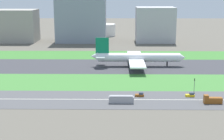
# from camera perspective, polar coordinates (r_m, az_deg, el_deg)

# --- Properties ---
(ground_plane) EXTENTS (800.00, 800.00, 0.00)m
(ground_plane) POSITION_cam_1_polar(r_m,az_deg,el_deg) (234.85, -2.78, 0.64)
(ground_plane) COLOR #5B564C
(runway) EXTENTS (280.00, 46.00, 0.10)m
(runway) POSITION_cam_1_polar(r_m,az_deg,el_deg) (234.84, -2.78, 0.66)
(runway) COLOR #38383D
(runway) RESTS_ON ground_plane
(grass_median_north) EXTENTS (280.00, 36.00, 0.10)m
(grass_median_north) POSITION_cam_1_polar(r_m,az_deg,el_deg) (274.92, -2.26, 2.54)
(grass_median_north) COLOR #3D7A33
(grass_median_north) RESTS_ON ground_plane
(grass_median_south) EXTENTS (280.00, 36.00, 0.10)m
(grass_median_south) POSITION_cam_1_polar(r_m,az_deg,el_deg) (195.15, -3.51, -1.99)
(grass_median_south) COLOR #427F38
(grass_median_south) RESTS_ON ground_plane
(highway) EXTENTS (280.00, 28.00, 0.10)m
(highway) POSITION_cam_1_polar(r_m,az_deg,el_deg) (164.62, -4.33, -4.95)
(highway) COLOR #4C4C4F
(highway) RESTS_ON ground_plane
(highway_centerline) EXTENTS (266.00, 0.50, 0.01)m
(highway_centerline) POSITION_cam_1_polar(r_m,az_deg,el_deg) (164.60, -4.33, -4.93)
(highway_centerline) COLOR silver
(highway_centerline) RESTS_ON highway
(airliner) EXTENTS (65.00, 56.00, 19.70)m
(airliner) POSITION_cam_1_polar(r_m,az_deg,el_deg) (233.50, 4.09, 2.11)
(airliner) COLOR white
(airliner) RESTS_ON runway
(car_2) EXTENTS (4.40, 1.80, 2.00)m
(car_2) POSITION_cam_1_polar(r_m,az_deg,el_deg) (168.86, 4.71, -4.17)
(car_2) COLOR brown
(car_2) RESTS_ON highway
(bus_1) EXTENTS (11.60, 2.50, 3.50)m
(bus_1) POSITION_cam_1_polar(r_m,az_deg,el_deg) (158.69, 1.56, -4.95)
(bus_1) COLOR #99999E
(bus_1) RESTS_ON highway
(car_0) EXTENTS (4.40, 1.80, 2.00)m
(car_0) POSITION_cam_1_polar(r_m,az_deg,el_deg) (172.38, 13.02, -4.11)
(car_0) COLOR yellow
(car_0) RESTS_ON highway
(truck_0) EXTENTS (8.40, 2.50, 4.00)m
(truck_0) POSITION_cam_1_polar(r_m,az_deg,el_deg) (164.85, 16.48, -4.86)
(truck_0) COLOR brown
(truck_0) RESTS_ON highway
(traffic_light) EXTENTS (0.36, 0.50, 7.20)m
(traffic_light) POSITION_cam_1_polar(r_m,az_deg,el_deg) (179.70, 13.66, -2.31)
(traffic_light) COLOR #4C4C51
(traffic_light) RESTS_ON highway
(terminal_building) EXTENTS (47.47, 29.61, 32.07)m
(terminal_building) POSITION_cam_1_polar(r_m,az_deg,el_deg) (359.99, -16.23, 7.16)
(terminal_building) COLOR #9E998E
(terminal_building) RESTS_ON ground_plane
(hangar_building) EXTENTS (49.11, 30.77, 53.50)m
(hangar_building) POSITION_cam_1_polar(r_m,az_deg,el_deg) (345.37, -5.20, 9.18)
(hangar_building) COLOR gray
(hangar_building) RESTS_ON ground_plane
(office_tower) EXTENTS (38.14, 28.54, 34.60)m
(office_tower) POSITION_cam_1_polar(r_m,az_deg,el_deg) (346.51, 7.23, 7.57)
(office_tower) COLOR #B2B2B7
(office_tower) RESTS_ON ground_plane
(fuel_tank_west) EXTENTS (17.40, 17.40, 13.24)m
(fuel_tank_west) POSITION_cam_1_polar(r_m,az_deg,el_deg) (391.98, -4.66, 6.73)
(fuel_tank_west) COLOR silver
(fuel_tank_west) RESTS_ON ground_plane
(fuel_tank_centre) EXTENTS (22.60, 22.60, 13.36)m
(fuel_tank_centre) POSITION_cam_1_polar(r_m,az_deg,el_deg) (390.45, -1.12, 6.75)
(fuel_tank_centre) COLOR silver
(fuel_tank_centre) RESTS_ON ground_plane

